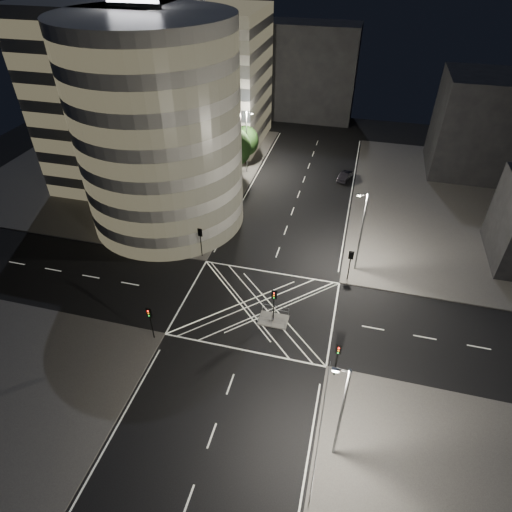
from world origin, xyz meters
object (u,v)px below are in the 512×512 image
(traffic_signal_fr, at_px, (350,260))
(central_island, at_px, (273,320))
(traffic_signal_fl, at_px, (200,237))
(sedan, at_px, (345,176))
(street_lamp_right_far, at_px, (361,230))
(street_lamp_right_near, at_px, (341,412))
(traffic_signal_nl, at_px, (150,318))
(street_lamp_left_far, at_px, (247,141))
(traffic_signal_nr, at_px, (338,355))
(street_lamp_left_near, at_px, (209,196))
(traffic_signal_island, at_px, (274,300))

(traffic_signal_fr, bearing_deg, central_island, -129.33)
(traffic_signal_fl, xyz_separation_m, sedan, (15.12, 24.71, -2.23))
(street_lamp_right_far, bearing_deg, street_lamp_right_near, -90.00)
(traffic_signal_fl, xyz_separation_m, traffic_signal_nl, (0.00, -13.60, 0.00))
(street_lamp_left_far, distance_m, street_lamp_right_far, 28.23)
(traffic_signal_nr, bearing_deg, street_lamp_left_near, 134.13)
(street_lamp_left_far, bearing_deg, traffic_signal_nr, -63.64)
(traffic_signal_fl, height_order, street_lamp_right_far, street_lamp_right_far)
(traffic_signal_fl, xyz_separation_m, street_lamp_left_near, (-0.64, 5.20, 2.63))
(traffic_signal_island, bearing_deg, traffic_signal_fl, 142.46)
(traffic_signal_fr, relative_size, street_lamp_left_far, 0.40)
(traffic_signal_nl, bearing_deg, street_lamp_left_far, 90.99)
(traffic_signal_island, distance_m, street_lamp_right_near, 14.78)
(traffic_signal_nl, distance_m, street_lamp_left_near, 18.99)
(central_island, distance_m, traffic_signal_nl, 12.36)
(street_lamp_left_near, distance_m, street_lamp_right_near, 32.13)
(central_island, height_order, street_lamp_right_far, street_lamp_right_far)
(traffic_signal_nr, xyz_separation_m, street_lamp_right_near, (0.64, -7.20, 2.63))
(central_island, height_order, traffic_signal_fl, traffic_signal_fl)
(street_lamp_left_far, bearing_deg, street_lamp_right_far, -48.06)
(traffic_signal_island, height_order, street_lamp_right_near, street_lamp_right_near)
(street_lamp_left_near, height_order, street_lamp_right_near, same)
(traffic_signal_fl, height_order, sedan, traffic_signal_fl)
(traffic_signal_nl, relative_size, traffic_signal_island, 1.00)
(street_lamp_left_near, height_order, sedan, street_lamp_left_near)
(traffic_signal_nl, bearing_deg, central_island, 26.14)
(central_island, distance_m, sedan, 33.30)
(central_island, bearing_deg, traffic_signal_island, 0.00)
(central_island, xyz_separation_m, street_lamp_left_near, (-11.44, 13.50, 5.47))
(central_island, distance_m, street_lamp_left_near, 18.52)
(traffic_signal_nr, relative_size, sedan, 0.97)
(central_island, height_order, traffic_signal_island, traffic_signal_island)
(street_lamp_right_far, bearing_deg, traffic_signal_nr, -92.30)
(traffic_signal_nr, distance_m, street_lamp_left_far, 41.15)
(central_island, relative_size, street_lamp_left_far, 0.30)
(traffic_signal_nr, height_order, sedan, traffic_signal_nr)
(traffic_signal_fr, xyz_separation_m, street_lamp_right_far, (0.64, 2.20, 2.63))
(traffic_signal_fr, relative_size, street_lamp_right_near, 0.40)
(street_lamp_right_near, bearing_deg, traffic_signal_nl, 158.45)
(central_island, relative_size, traffic_signal_nl, 0.75)
(traffic_signal_nr, height_order, street_lamp_right_far, street_lamp_right_far)
(traffic_signal_fr, height_order, sedan, traffic_signal_fr)
(street_lamp_left_near, xyz_separation_m, street_lamp_left_far, (0.00, 18.00, 0.00))
(traffic_signal_fr, distance_m, street_lamp_left_far, 29.63)
(traffic_signal_nr, height_order, traffic_signal_island, same)
(traffic_signal_fr, height_order, street_lamp_right_far, street_lamp_right_far)
(traffic_signal_fr, bearing_deg, traffic_signal_nl, -142.31)
(traffic_signal_fl, bearing_deg, street_lamp_right_far, 6.88)
(traffic_signal_fr, bearing_deg, traffic_signal_nr, -90.00)
(traffic_signal_nl, xyz_separation_m, street_lamp_left_near, (-0.64, 18.80, 2.63))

